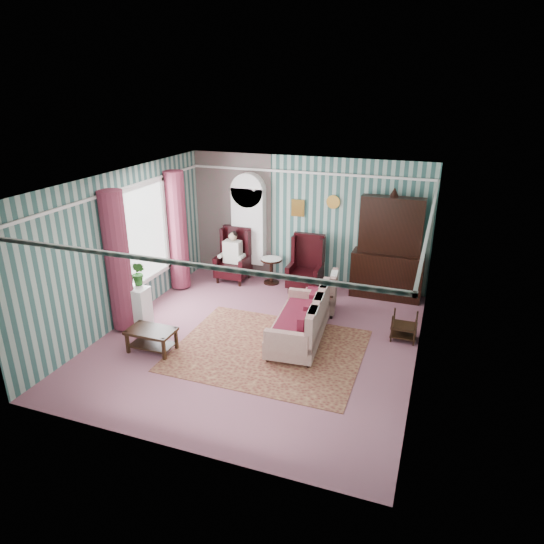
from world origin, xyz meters
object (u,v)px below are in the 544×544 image
(sofa, at_px, (299,313))
(plant_stand, at_px, (135,307))
(seated_woman, at_px, (233,257))
(bookcase, at_px, (249,232))
(round_side_table, at_px, (271,271))
(dresser_hutch, at_px, (389,245))
(wingback_right, at_px, (305,264))
(coffee_table, at_px, (152,340))
(floral_armchair, at_px, (320,288))
(nest_table, at_px, (404,326))
(wingback_left, at_px, (233,255))

(sofa, bearing_deg, plant_stand, 94.54)
(plant_stand, relative_size, sofa, 0.43)
(seated_woman, relative_size, sofa, 0.63)
(bookcase, xyz_separation_m, round_side_table, (0.65, -0.24, -0.82))
(bookcase, bearing_deg, plant_stand, -108.49)
(dresser_hutch, relative_size, wingback_right, 1.89)
(sofa, xyz_separation_m, coffee_table, (-2.29, -1.20, -0.36))
(wingback_right, bearing_deg, coffee_table, -116.89)
(seated_woman, bearing_deg, floral_armchair, -22.08)
(wingback_right, distance_m, coffee_table, 3.89)
(nest_table, distance_m, sofa, 1.94)
(wingback_right, bearing_deg, bookcase, 165.43)
(seated_woman, height_order, sofa, seated_woman)
(round_side_table, distance_m, coffee_table, 3.71)
(plant_stand, bearing_deg, sofa, 9.20)
(sofa, bearing_deg, dresser_hutch, -30.33)
(coffee_table, bearing_deg, bookcase, 86.29)
(floral_armchair, bearing_deg, nest_table, -117.53)
(dresser_hutch, bearing_deg, nest_table, -72.61)
(nest_table, bearing_deg, floral_armchair, 160.85)
(wingback_right, relative_size, sofa, 0.67)
(plant_stand, xyz_separation_m, sofa, (3.09, 0.50, 0.16))
(wingback_left, relative_size, wingback_right, 1.00)
(nest_table, relative_size, coffee_table, 0.66)
(plant_stand, xyz_separation_m, coffee_table, (0.80, -0.70, -0.19))
(bookcase, distance_m, dresser_hutch, 3.25)
(dresser_hutch, relative_size, seated_woman, 2.00)
(round_side_table, height_order, sofa, sofa)
(wingback_left, xyz_separation_m, floral_armchair, (2.34, -0.95, -0.09))
(bookcase, relative_size, plant_stand, 2.80)
(seated_woman, relative_size, plant_stand, 1.47)
(dresser_hutch, bearing_deg, round_side_table, -177.36)
(seated_woman, bearing_deg, nest_table, -20.85)
(plant_stand, bearing_deg, wingback_left, 73.78)
(wingback_right, distance_m, seated_woman, 1.75)
(bookcase, bearing_deg, floral_armchair, -32.64)
(wingback_left, xyz_separation_m, nest_table, (4.07, -1.55, -0.35))
(dresser_hutch, relative_size, wingback_left, 1.89)
(wingback_right, xyz_separation_m, floral_armchair, (0.59, -0.95, -0.09))
(floral_armchair, bearing_deg, bookcase, 48.98)
(wingback_left, relative_size, coffee_table, 1.53)
(round_side_table, xyz_separation_m, coffee_table, (-0.90, -3.60, -0.09))
(dresser_hutch, distance_m, floral_armchair, 1.80)
(wingback_right, height_order, plant_stand, wingback_right)
(wingback_left, distance_m, seated_woman, 0.04)
(dresser_hutch, relative_size, nest_table, 4.37)
(nest_table, height_order, coffee_table, nest_table)
(wingback_left, height_order, wingback_right, same)
(nest_table, bearing_deg, round_side_table, 151.80)
(round_side_table, height_order, coffee_table, round_side_table)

